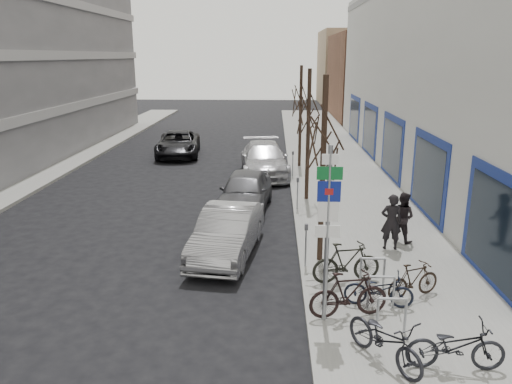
# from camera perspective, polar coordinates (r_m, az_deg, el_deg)

# --- Properties ---
(ground) EXTENTS (120.00, 120.00, 0.00)m
(ground) POSITION_cam_1_polar(r_m,az_deg,el_deg) (11.99, -4.16, -14.70)
(ground) COLOR black
(ground) RESTS_ON ground
(sidewalk_east) EXTENTS (5.00, 70.00, 0.15)m
(sidewalk_east) POSITION_cam_1_polar(r_m,az_deg,el_deg) (21.41, 10.85, -0.98)
(sidewalk_east) COLOR slate
(sidewalk_east) RESTS_ON ground
(brick_building_far) EXTENTS (12.00, 14.00, 8.00)m
(brick_building_far) POSITION_cam_1_polar(r_m,az_deg,el_deg) (51.71, 15.68, 12.60)
(brick_building_far) COLOR brown
(brick_building_far) RESTS_ON ground
(tan_building_far) EXTENTS (13.00, 12.00, 9.00)m
(tan_building_far) POSITION_cam_1_polar(r_m,az_deg,el_deg) (66.47, 13.15, 13.69)
(tan_building_far) COLOR #937A5B
(tan_building_far) RESTS_ON ground
(highway_sign_pole) EXTENTS (0.55, 0.10, 4.20)m
(highway_sign_pole) POSITION_cam_1_polar(r_m,az_deg,el_deg) (10.95, 8.19, -3.67)
(highway_sign_pole) COLOR gray
(highway_sign_pole) RESTS_ON ground
(bike_rack) EXTENTS (0.66, 2.26, 0.83)m
(bike_rack) POSITION_cam_1_polar(r_m,az_deg,el_deg) (12.42, 14.13, -10.61)
(bike_rack) COLOR gray
(bike_rack) RESTS_ON sidewalk_east
(tree_near) EXTENTS (1.80, 1.80, 5.50)m
(tree_near) POSITION_cam_1_polar(r_m,az_deg,el_deg) (14.01, 7.81, 7.44)
(tree_near) COLOR black
(tree_near) RESTS_ON ground
(tree_mid) EXTENTS (1.80, 1.80, 5.50)m
(tree_mid) POSITION_cam_1_polar(r_m,az_deg,el_deg) (20.44, 6.07, 9.96)
(tree_mid) COLOR black
(tree_mid) RESTS_ON ground
(tree_far) EXTENTS (1.80, 1.80, 5.50)m
(tree_far) POSITION_cam_1_polar(r_m,az_deg,el_deg) (26.91, 5.16, 11.27)
(tree_far) COLOR black
(tree_far) RESTS_ON ground
(meter_front) EXTENTS (0.10, 0.08, 1.27)m
(meter_front) POSITION_cam_1_polar(r_m,az_deg,el_deg) (14.28, 5.73, -5.57)
(meter_front) COLOR gray
(meter_front) RESTS_ON sidewalk_east
(meter_mid) EXTENTS (0.10, 0.08, 1.27)m
(meter_mid) POSITION_cam_1_polar(r_m,az_deg,el_deg) (19.51, 4.78, 0.21)
(meter_mid) COLOR gray
(meter_mid) RESTS_ON sidewalk_east
(meter_back) EXTENTS (0.10, 0.08, 1.27)m
(meter_back) POSITION_cam_1_polar(r_m,az_deg,el_deg) (24.85, 4.23, 3.52)
(meter_back) COLOR gray
(meter_back) RESTS_ON sidewalk_east
(bike_near_left) EXTENTS (1.58, 1.97, 1.20)m
(bike_near_left) POSITION_cam_1_polar(r_m,az_deg,el_deg) (10.39, 14.56, -15.54)
(bike_near_left) COLOR black
(bike_near_left) RESTS_ON sidewalk_east
(bike_near_right) EXTENTS (1.95, 0.92, 1.14)m
(bike_near_right) POSITION_cam_1_polar(r_m,az_deg,el_deg) (11.84, 10.53, -11.39)
(bike_near_right) COLOR black
(bike_near_right) RESTS_ON sidewalk_east
(bike_mid_curb) EXTENTS (1.70, 0.73, 1.01)m
(bike_mid_curb) POSITION_cam_1_polar(r_m,az_deg,el_deg) (12.49, 13.87, -10.46)
(bike_mid_curb) COLOR black
(bike_mid_curb) RESTS_ON sidewalk_east
(bike_mid_inner) EXTENTS (1.96, 0.94, 1.14)m
(bike_mid_inner) POSITION_cam_1_polar(r_m,az_deg,el_deg) (13.52, 10.30, -7.88)
(bike_mid_inner) COLOR black
(bike_mid_inner) RESTS_ON sidewalk_east
(bike_far_curb) EXTENTS (1.90, 0.62, 1.15)m
(bike_far_curb) POSITION_cam_1_polar(r_m,az_deg,el_deg) (10.62, 21.89, -15.62)
(bike_far_curb) COLOR black
(bike_far_curb) RESTS_ON sidewalk_east
(bike_far_inner) EXTENTS (1.59, 1.07, 0.94)m
(bike_far_inner) POSITION_cam_1_polar(r_m,az_deg,el_deg) (13.16, 17.55, -9.54)
(bike_far_inner) COLOR black
(bike_far_inner) RESTS_ON sidewalk_east
(parked_car_front) EXTENTS (2.17, 4.69, 1.49)m
(parked_car_front) POSITION_cam_1_polar(r_m,az_deg,el_deg) (15.38, -3.32, -4.63)
(parked_car_front) COLOR #95959A
(parked_car_front) RESTS_ON ground
(parked_car_mid) EXTENTS (2.26, 4.76, 1.57)m
(parked_car_mid) POSITION_cam_1_polar(r_m,az_deg,el_deg) (19.83, -1.23, 0.11)
(parked_car_mid) COLOR #47464B
(parked_car_mid) RESTS_ON ground
(parked_car_back) EXTENTS (2.82, 5.87, 1.65)m
(parked_car_back) POSITION_cam_1_polar(r_m,az_deg,el_deg) (25.75, 0.95, 3.77)
(parked_car_back) COLOR #A9A8AD
(parked_car_back) RESTS_ON ground
(lane_car) EXTENTS (3.05, 5.63, 1.50)m
(lane_car) POSITION_cam_1_polar(r_m,az_deg,el_deg) (31.14, -8.88, 5.48)
(lane_car) COLOR black
(lane_car) RESTS_ON ground
(pedestrian_near) EXTENTS (0.67, 0.46, 1.77)m
(pedestrian_near) POSITION_cam_1_polar(r_m,az_deg,el_deg) (15.97, 15.20, -3.30)
(pedestrian_near) COLOR black
(pedestrian_near) RESTS_ON sidewalk_east
(pedestrian_far) EXTENTS (0.73, 0.72, 1.66)m
(pedestrian_far) POSITION_cam_1_polar(r_m,az_deg,el_deg) (16.75, 16.39, -2.71)
(pedestrian_far) COLOR black
(pedestrian_far) RESTS_ON sidewalk_east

